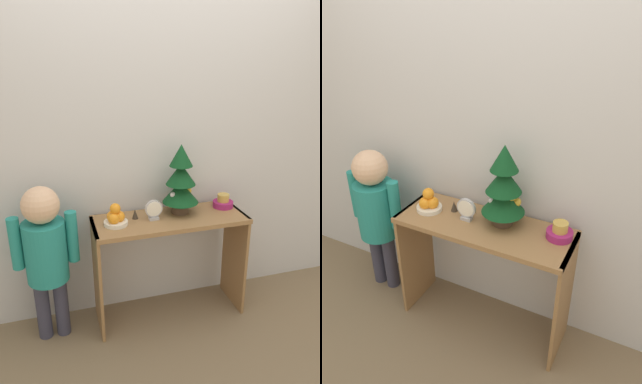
{
  "view_description": "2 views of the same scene",
  "coord_description": "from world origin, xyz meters",
  "views": [
    {
      "loc": [
        -0.71,
        -1.95,
        1.76
      ],
      "look_at": [
        -0.08,
        0.16,
        0.95
      ],
      "focal_mm": 35.0,
      "sensor_mm": 36.0,
      "label": 1
    },
    {
      "loc": [
        0.79,
        -1.38,
        1.92
      ],
      "look_at": [
        -0.01,
        0.19,
        0.95
      ],
      "focal_mm": 35.0,
      "sensor_mm": 36.0,
      "label": 2
    }
  ],
  "objects": [
    {
      "name": "ground_plane",
      "position": [
        0.0,
        0.0,
        0.0
      ],
      "size": [
        12.0,
        12.0,
        0.0
      ],
      "primitive_type": "plane",
      "color": "#7A664C"
    },
    {
      "name": "back_wall",
      "position": [
        0.0,
        0.42,
        1.25
      ],
      "size": [
        7.0,
        0.05,
        2.5
      ],
      "primitive_type": "cube",
      "color": "silver",
      "rests_on": "ground_plane"
    },
    {
      "name": "console_table",
      "position": [
        0.0,
        0.19,
        0.56
      ],
      "size": [
        1.02,
        0.38,
        0.75
      ],
      "color": "olive",
      "rests_on": "ground_plane"
    },
    {
      "name": "mini_tree",
      "position": [
        0.09,
        0.25,
        0.98
      ],
      "size": [
        0.24,
        0.24,
        0.47
      ],
      "color": "#4C3828",
      "rests_on": "console_table"
    },
    {
      "name": "fruit_bowl",
      "position": [
        -0.36,
        0.18,
        0.8
      ],
      "size": [
        0.15,
        0.15,
        0.14
      ],
      "color": "silver",
      "rests_on": "console_table"
    },
    {
      "name": "singing_bowl",
      "position": [
        0.42,
        0.26,
        0.78
      ],
      "size": [
        0.14,
        0.14,
        0.09
      ],
      "color": "#9E2366",
      "rests_on": "console_table"
    },
    {
      "name": "desk_clock",
      "position": [
        -0.11,
        0.19,
        0.82
      ],
      "size": [
        0.12,
        0.04,
        0.14
      ],
      "color": "#B2B2B7",
      "rests_on": "console_table"
    },
    {
      "name": "figurine",
      "position": [
        -0.22,
        0.24,
        0.78
      ],
      "size": [
        0.04,
        0.04,
        0.06
      ],
      "color": "#382D23",
      "rests_on": "console_table"
    },
    {
      "name": "child_figure",
      "position": [
        -0.8,
        0.19,
        0.64
      ],
      "size": [
        0.4,
        0.26,
        1.04
      ],
      "color": "#38384C",
      "rests_on": "ground_plane"
    }
  ]
}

